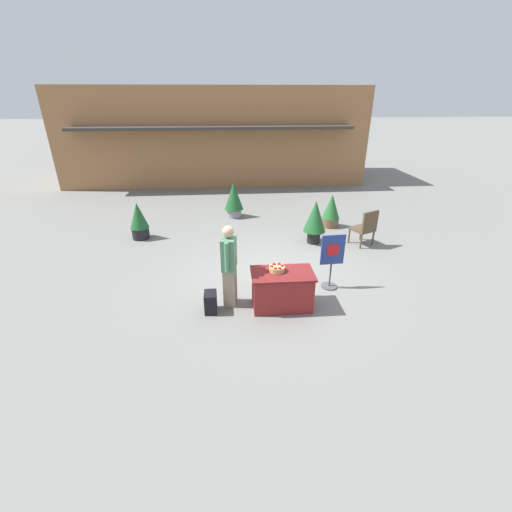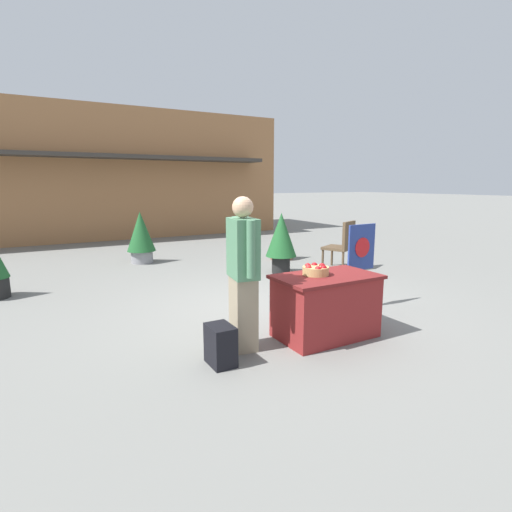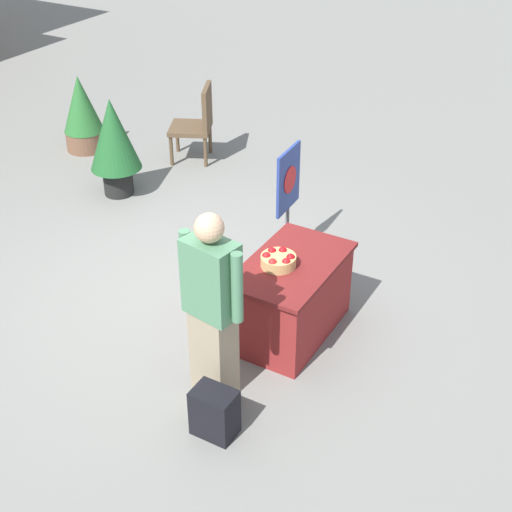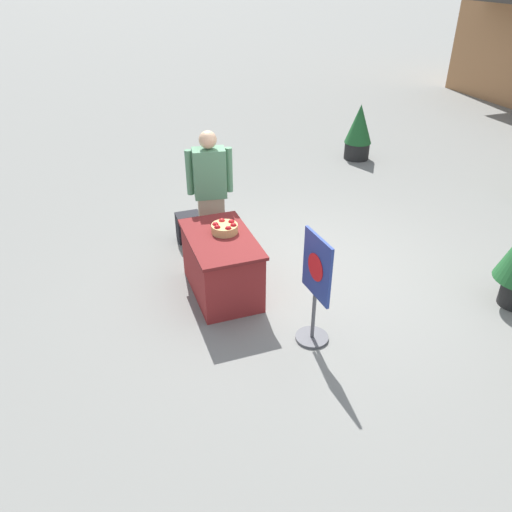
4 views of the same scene
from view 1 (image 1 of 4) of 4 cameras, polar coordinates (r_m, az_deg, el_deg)
name	(u,v)px [view 1 (image 1 of 4)]	position (r m, az deg, el deg)	size (l,w,h in m)	color
ground_plane	(275,277)	(8.16, 3.16, -3.54)	(120.00, 120.00, 0.00)	slate
storefront_building	(215,134)	(18.04, -6.82, 19.51)	(13.92, 5.24, 4.29)	#9E6B42
display_table	(282,289)	(6.94, 4.34, -5.56)	(1.24, 0.75, 0.77)	maroon
apple_basket	(277,268)	(6.78, 3.50, -2.05)	(0.31, 0.31, 0.13)	tan
person_visitor	(229,266)	(6.77, -4.46, -1.64)	(0.32, 0.60, 1.71)	gray
backpack	(211,302)	(6.90, -7.57, -7.63)	(0.24, 0.34, 0.42)	black
poster_board	(332,260)	(7.63, 12.50, -0.72)	(0.52, 0.36, 1.26)	#4C4C51
patio_chair	(366,226)	(10.13, 17.79, 4.71)	(0.73, 0.73, 1.05)	brown
potted_plant_far_right	(139,220)	(10.72, -18.95, 5.64)	(0.54, 0.54, 1.10)	black
potted_plant_far_left	(234,199)	(12.07, -3.74, 9.51)	(0.65, 0.65, 1.21)	gray
potted_plant_near_left	(331,210)	(11.39, 12.41, 7.44)	(0.56, 0.56, 1.08)	brown
potted_plant_near_right	(315,219)	(9.92, 9.81, 6.13)	(0.64, 0.64, 1.26)	black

